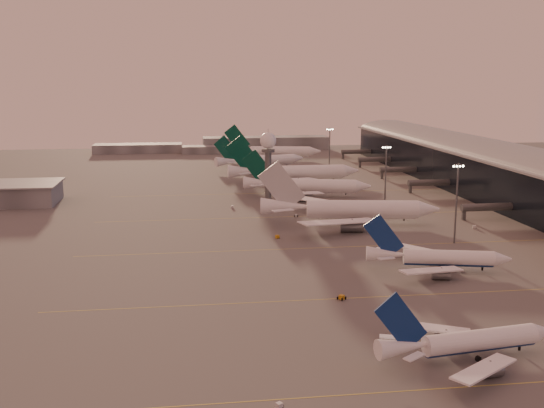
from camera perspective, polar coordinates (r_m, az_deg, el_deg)
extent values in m
plane|color=#545152|center=(139.47, 4.00, -9.96)|extent=(700.00, 700.00, 0.00)
cube|color=gold|center=(119.48, 22.36, -14.57)|extent=(180.00, 0.25, 0.02)
cube|color=gold|center=(156.87, 14.14, -7.85)|extent=(180.00, 0.25, 0.02)
cube|color=gold|center=(197.47, 9.33, -3.71)|extent=(180.00, 0.25, 0.02)
cube|color=gold|center=(239.64, 6.21, -0.99)|extent=(180.00, 0.25, 0.02)
cube|color=gold|center=(287.50, 3.84, 1.08)|extent=(180.00, 0.25, 0.02)
cube|color=black|center=(276.06, 21.67, 1.79)|extent=(36.00, 360.00, 18.00)
cylinder|color=gray|center=(274.86, 21.80, 3.64)|extent=(10.08, 360.00, 10.08)
cube|color=gray|center=(274.83, 21.81, 3.68)|extent=(40.00, 362.00, 0.80)
cylinder|color=#505257|center=(243.81, 18.99, -0.26)|extent=(22.00, 2.80, 2.80)
cube|color=#505257|center=(239.97, 16.82, -0.86)|extent=(1.20, 1.20, 4.40)
cylinder|color=#505257|center=(294.06, 14.15, 1.88)|extent=(22.00, 2.80, 2.80)
cube|color=#505257|center=(290.88, 12.30, 1.41)|extent=(1.20, 1.20, 4.40)
cylinder|color=#505257|center=(332.96, 11.49, 3.05)|extent=(22.00, 2.80, 2.80)
cube|color=#505257|center=(330.15, 9.83, 2.64)|extent=(1.20, 1.20, 4.40)
cylinder|color=#505257|center=(372.52, 9.38, 3.97)|extent=(22.00, 2.80, 2.80)
cube|color=#505257|center=(370.02, 7.89, 3.60)|extent=(1.20, 1.20, 4.40)
cylinder|color=#505257|center=(410.66, 7.76, 4.67)|extent=(22.00, 2.80, 2.80)
cube|color=#505257|center=(408.38, 6.39, 4.34)|extent=(1.20, 1.20, 4.40)
cylinder|color=#505257|center=(252.42, -0.35, 2.23)|extent=(2.60, 2.60, 22.00)
cylinder|color=#505257|center=(250.89, -0.35, 4.82)|extent=(5.20, 5.20, 1.20)
sphere|color=white|center=(250.49, -0.35, 5.71)|extent=(6.40, 6.40, 6.40)
cylinder|color=#505257|center=(250.17, -0.35, 6.55)|extent=(0.16, 0.16, 2.00)
cylinder|color=#505257|center=(203.38, 16.20, 0.03)|extent=(0.56, 0.56, 25.00)
cube|color=#505257|center=(201.50, 16.38, 3.38)|extent=(3.60, 0.25, 0.25)
sphere|color=#FFEABF|center=(200.95, 15.98, 3.27)|extent=(0.56, 0.56, 0.56)
sphere|color=#FFEABF|center=(201.35, 16.24, 3.27)|extent=(0.56, 0.56, 0.56)
sphere|color=#FFEABF|center=(201.76, 16.50, 3.27)|extent=(0.56, 0.56, 0.56)
sphere|color=#FFEABF|center=(202.17, 16.76, 3.27)|extent=(0.56, 0.56, 0.56)
cylinder|color=#505257|center=(252.29, 10.15, 2.39)|extent=(0.56, 0.56, 25.00)
cube|color=#505257|center=(250.78, 10.24, 5.10)|extent=(3.60, 0.25, 0.25)
sphere|color=#FFEABF|center=(250.36, 9.91, 5.01)|extent=(0.56, 0.56, 0.56)
sphere|color=#FFEABF|center=(250.66, 10.13, 5.01)|extent=(0.56, 0.56, 0.56)
sphere|color=#FFEABF|center=(250.97, 10.35, 5.01)|extent=(0.56, 0.56, 0.56)
sphere|color=#FFEABF|center=(251.28, 10.56, 5.01)|extent=(0.56, 0.56, 0.56)
cylinder|color=#505257|center=(337.88, 5.17, 4.71)|extent=(0.56, 0.56, 25.00)
cube|color=#505257|center=(336.75, 5.21, 6.74)|extent=(3.60, 0.25, 0.25)
sphere|color=#FFEABF|center=(336.45, 4.96, 6.67)|extent=(0.56, 0.56, 0.56)
sphere|color=#FFEABF|center=(336.67, 5.13, 6.67)|extent=(0.56, 0.56, 0.56)
sphere|color=#FFEABF|center=(336.89, 5.29, 6.67)|extent=(0.56, 0.56, 0.56)
sphere|color=#FFEABF|center=(337.12, 5.46, 6.67)|extent=(0.56, 0.56, 0.56)
cube|color=slate|center=(451.02, -11.91, 4.92)|extent=(60.00, 18.00, 6.00)
cube|color=slate|center=(463.10, -0.61, 5.50)|extent=(90.00, 20.00, 9.00)
cube|color=slate|center=(440.23, -5.47, 4.89)|extent=(40.00, 15.00, 5.00)
cylinder|color=white|center=(124.27, 18.18, -11.71)|extent=(22.49, 6.84, 3.78)
cylinder|color=navy|center=(124.60, 18.16, -12.07)|extent=(21.90, 5.73, 2.72)
cone|color=white|center=(131.78, 23.06, -10.72)|extent=(4.78, 4.34, 3.78)
cone|color=white|center=(116.49, 11.58, -12.68)|extent=(9.74, 5.04, 3.78)
cube|color=white|center=(114.69, 18.47, -14.07)|extent=(15.16, 12.44, 1.19)
cylinder|color=slate|center=(118.46, 18.93, -14.18)|extent=(4.59, 3.03, 2.45)
cube|color=slate|center=(118.02, 18.96, -13.71)|extent=(0.33, 0.29, 1.51)
cube|color=white|center=(129.05, 13.79, -10.91)|extent=(16.35, 8.97, 1.19)
cylinder|color=slate|center=(129.26, 15.31, -11.77)|extent=(4.59, 3.03, 2.45)
cube|color=slate|center=(128.85, 15.33, -11.34)|extent=(0.33, 0.29, 1.51)
cube|color=navy|center=(114.50, 11.46, -10.58)|extent=(10.31, 1.79, 11.26)
cube|color=white|center=(113.03, 12.62, -13.45)|extent=(4.46, 3.74, 0.25)
cube|color=white|center=(119.97, 10.64, -11.87)|extent=(4.58, 2.86, 0.25)
cylinder|color=black|center=(129.91, 21.27, -12.13)|extent=(0.50, 0.50, 0.99)
cylinder|color=black|center=(125.99, 16.85, -12.55)|extent=(1.15, 0.64, 1.09)
cylinder|color=black|center=(122.68, 17.97, -13.29)|extent=(1.15, 0.64, 1.09)
cylinder|color=white|center=(174.97, 15.53, -4.82)|extent=(23.70, 9.37, 3.99)
cylinder|color=navy|center=(175.21, 15.51, -5.10)|extent=(22.98, 8.18, 2.87)
cone|color=white|center=(177.88, 19.98, -4.83)|extent=(5.34, 4.94, 3.99)
cone|color=white|center=(172.78, 10.08, -4.61)|extent=(10.48, 6.18, 3.99)
cube|color=white|center=(164.96, 14.09, -5.97)|extent=(17.38, 8.02, 1.25)
cylinder|color=slate|center=(168.12, 14.92, -6.34)|extent=(5.01, 3.58, 2.59)
cube|color=slate|center=(167.79, 14.94, -5.97)|extent=(0.37, 0.33, 1.59)
cube|color=white|center=(183.64, 13.24, -4.18)|extent=(15.27, 14.18, 1.25)
cylinder|color=slate|center=(182.30, 14.20, -4.93)|extent=(5.01, 3.58, 2.59)
cube|color=slate|center=(182.00, 14.22, -4.59)|extent=(0.37, 0.33, 1.59)
cube|color=navy|center=(171.49, 9.97, -3.02)|extent=(10.72, 2.93, 11.88)
cube|color=white|center=(168.41, 10.20, -4.99)|extent=(4.79, 2.63, 0.26)
cube|color=white|center=(177.11, 9.99, -4.18)|extent=(4.58, 4.20, 0.26)
cylinder|color=black|center=(177.45, 18.33, -5.68)|extent=(0.52, 0.52, 1.05)
cylinder|color=black|center=(177.58, 14.76, -5.44)|extent=(1.24, 0.78, 1.15)
cylinder|color=black|center=(173.22, 14.98, -5.88)|extent=(1.24, 0.78, 1.15)
cylinder|color=white|center=(224.98, 8.08, -0.75)|extent=(39.23, 11.97, 6.06)
cylinder|color=white|center=(225.26, 8.07, -1.09)|extent=(38.20, 10.18, 4.36)
cone|color=white|center=(228.92, 13.84, -0.76)|extent=(8.35, 7.14, 6.06)
cone|color=white|center=(223.19, 1.06, -0.54)|extent=(16.99, 8.49, 6.06)
cube|color=white|center=(208.58, 6.01, -1.94)|extent=(28.40, 15.20, 1.80)
cylinder|color=slate|center=(213.28, 7.17, -2.35)|extent=(8.02, 5.05, 3.94)
cube|color=slate|center=(212.96, 7.18, -1.99)|extent=(0.33, 0.29, 2.42)
cube|color=white|center=(239.99, 5.38, -0.20)|extent=(26.12, 21.85, 1.80)
cylinder|color=slate|center=(237.16, 6.57, -0.96)|extent=(8.02, 5.05, 3.94)
cube|color=slate|center=(236.88, 6.57, -0.63)|extent=(0.33, 0.29, 2.42)
cube|color=#B8BBC1|center=(221.85, 0.86, 1.28)|extent=(16.64, 2.93, 17.97)
cube|color=white|center=(215.82, 0.97, -0.90)|extent=(8.00, 4.90, 0.24)
cube|color=white|center=(230.51, 0.98, -0.12)|extent=(7.76, 6.60, 0.24)
cylinder|color=black|center=(228.00, 11.73, -1.67)|extent=(0.49, 0.49, 0.98)
cylinder|color=black|center=(227.49, 7.21, -1.54)|extent=(1.14, 0.65, 1.07)
cylinder|color=black|center=(223.32, 7.32, -1.78)|extent=(1.14, 0.65, 1.07)
cylinder|color=white|center=(275.14, 3.94, 1.44)|extent=(34.43, 12.85, 5.49)
cylinder|color=white|center=(275.35, 3.94, 1.19)|extent=(33.43, 11.20, 3.96)
cone|color=white|center=(275.53, 8.17, 1.37)|extent=(7.64, 6.81, 5.49)
cone|color=white|center=(276.51, -1.07, 1.66)|extent=(15.14, 8.50, 5.49)
cube|color=white|center=(261.49, 2.04, 0.74)|extent=(25.36, 12.05, 1.63)
cylinder|color=slate|center=(265.06, 2.97, 0.38)|extent=(7.22, 4.93, 3.57)
cube|color=slate|center=(264.82, 2.98, 0.65)|extent=(0.33, 0.29, 2.20)
cube|color=white|center=(289.69, 2.34, 1.76)|extent=(22.48, 20.47, 1.63)
cylinder|color=slate|center=(286.57, 3.13, 1.19)|extent=(7.22, 4.93, 3.57)
cube|color=slate|center=(286.35, 3.14, 1.45)|extent=(0.33, 0.29, 2.20)
cube|color=#053A2C|center=(275.58, -1.22, 3.01)|extent=(14.82, 3.65, 16.26)
cube|color=white|center=(270.05, -1.27, 1.46)|extent=(6.98, 3.92, 0.24)
cube|color=white|center=(282.98, -0.98, 1.91)|extent=(6.69, 6.05, 0.24)
cylinder|color=black|center=(275.81, 6.62, 0.70)|extent=(0.47, 0.47, 0.95)
cylinder|color=black|center=(277.84, 3.38, 0.84)|extent=(1.12, 0.69, 1.04)
cylinder|color=black|center=(273.74, 3.35, 0.69)|extent=(1.12, 0.69, 1.04)
cylinder|color=white|center=(309.57, 2.82, 2.67)|extent=(39.97, 7.13, 6.43)
cylinder|color=white|center=(309.78, 2.81, 2.40)|extent=(39.14, 5.32, 4.63)
cone|color=white|center=(315.14, 7.06, 2.75)|extent=(7.83, 6.56, 6.43)
cone|color=white|center=(305.11, -2.40, 2.70)|extent=(16.83, 6.72, 6.43)
cube|color=white|center=(291.63, 1.58, 1.93)|extent=(28.56, 19.90, 1.90)
cylinder|color=slate|center=(296.80, 2.37, 1.57)|extent=(7.79, 4.31, 4.18)
cube|color=slate|center=(296.55, 2.37, 1.86)|extent=(0.34, 0.28, 2.57)
cube|color=white|center=(324.29, 0.52, 2.87)|extent=(28.83, 19.11, 1.90)
cylinder|color=slate|center=(321.64, 1.49, 2.32)|extent=(7.79, 4.31, 4.18)
cube|color=slate|center=(321.41, 1.49, 2.59)|extent=(0.34, 0.28, 2.57)
cube|color=#053A2C|center=(303.98, -2.57, 4.13)|extent=(17.69, 0.70, 19.02)
cube|color=white|center=(297.47, -2.29, 2.51)|extent=(8.19, 6.08, 0.28)
cube|color=white|center=(312.64, -2.61, 2.93)|extent=(8.21, 5.88, 0.28)
cylinder|color=black|center=(313.53, 5.53, 2.00)|extent=(0.55, 0.55, 1.11)
cylinder|color=black|center=(311.92, 2.14, 2.01)|extent=(1.23, 0.58, 1.22)
cylinder|color=black|center=(307.19, 2.31, 1.86)|extent=(1.23, 0.58, 1.22)
cylinder|color=white|center=(361.26, -0.46, 3.79)|extent=(33.56, 15.78, 5.42)
cylinder|color=white|center=(361.42, -0.46, 3.60)|extent=(32.45, 14.13, 3.90)
cone|color=white|center=(370.33, 2.34, 3.96)|extent=(7.88, 7.20, 5.42)
cone|color=white|center=(351.58, -3.97, 3.67)|extent=(15.07, 9.60, 5.42)
cube|color=white|center=(345.22, -0.68, 3.28)|extent=(20.88, 21.57, 1.60)
cylinder|color=slate|center=(350.28, -0.31, 3.03)|extent=(7.28, 5.40, 3.52)
cube|color=slate|center=(350.10, -0.31, 3.24)|extent=(0.34, 0.31, 2.17)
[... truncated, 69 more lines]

